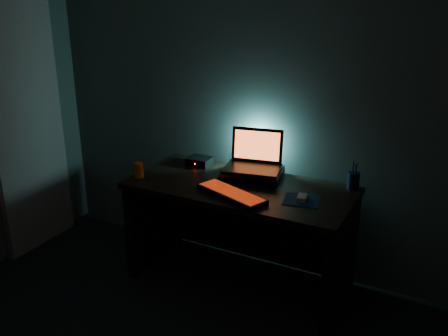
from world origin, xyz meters
name	(u,v)px	position (x,y,z in m)	size (l,w,h in m)	color
room	(46,207)	(0.00, 0.00, 1.25)	(3.50, 4.00, 2.50)	black
desk	(243,217)	(0.00, 1.67, 0.49)	(1.50, 0.70, 0.75)	black
curtain	(25,105)	(-1.71, 1.42, 1.15)	(0.06, 0.65, 2.30)	#C4B29D
riser	(252,174)	(0.02, 1.78, 0.78)	(0.40, 0.30, 0.06)	black
laptop	(254,159)	(0.01, 1.83, 0.87)	(0.42, 0.35, 0.26)	black
keyboard	(231,194)	(0.03, 1.43, 0.77)	(0.52, 0.32, 0.03)	black
mousepad	(302,200)	(0.45, 1.57, 0.75)	(0.22, 0.20, 0.00)	#0B284F
mouse	(302,198)	(0.45, 1.57, 0.77)	(0.06, 0.09, 0.03)	gray
pen_cup	(353,181)	(0.68, 1.91, 0.81)	(0.08, 0.08, 0.11)	black
juice_glass	(139,170)	(-0.68, 1.42, 0.80)	(0.06, 0.06, 0.11)	#DD570B
router	(200,161)	(-0.44, 1.84, 0.78)	(0.17, 0.14, 0.06)	black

